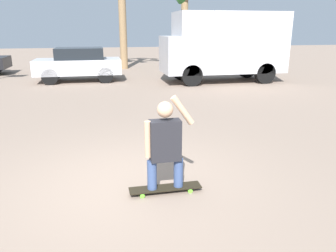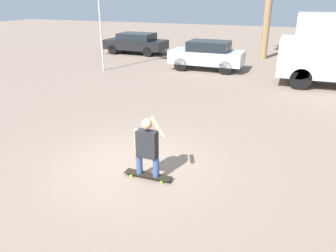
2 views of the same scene
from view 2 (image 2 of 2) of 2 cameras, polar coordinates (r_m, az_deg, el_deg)
The scene contains 6 objects.
ground_plane at distance 7.86m, azimuth -5.55°, elevation -6.90°, with size 80.00×80.00×0.00m, color gray.
skateboard at distance 7.31m, azimuth -3.53°, elevation -8.53°, with size 1.08×0.23×0.09m.
person_skateboarder at distance 6.97m, azimuth -3.67°, elevation -3.28°, with size 0.72×0.23×1.40m.
parked_car_silver at distance 18.00m, azimuth 6.86°, elevation 12.24°, with size 3.85×1.79×1.53m.
parked_car_black at distance 23.25m, azimuth -5.62°, elevation 14.26°, with size 4.20×1.91×1.39m.
flagpole at distance 17.80m, azimuth -11.65°, elevation 19.35°, with size 0.89×0.12×5.38m.
Camera 2 is at (3.18, -6.12, 3.76)m, focal length 35.00 mm.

